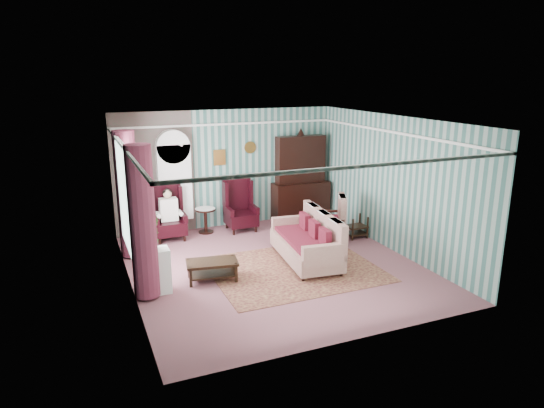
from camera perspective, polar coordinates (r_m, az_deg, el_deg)
name	(u,v)px	position (r m, az deg, el deg)	size (l,w,h in m)	color
floor	(274,266)	(9.78, 0.24, -7.33)	(6.00, 6.00, 0.00)	#814B52
room_shell	(240,168)	(9.15, -3.75, 4.20)	(5.53, 6.02, 2.91)	#3D6F65
bookcase	(175,188)	(11.67, -11.35, 1.88)	(0.80, 0.28, 2.24)	white
dresser_hutch	(301,176)	(12.56, 3.44, 3.36)	(1.50, 0.56, 2.36)	black
wingback_left	(169,213)	(11.38, -12.06, -1.08)	(0.76, 0.80, 1.25)	black
wingback_right	(241,206)	(11.80, -3.70, -0.19)	(0.76, 0.80, 1.25)	black
seated_woman	(169,215)	(11.39, -12.05, -1.25)	(0.44, 0.40, 1.18)	silver
round_side_table	(206,221)	(11.80, -7.82, -1.95)	(0.50, 0.50, 0.60)	black
nest_table	(356,226)	(11.53, 9.88, -2.60)	(0.45, 0.38, 0.54)	black
plant_stand	(154,271)	(8.76, -13.72, -7.70)	(0.55, 0.35, 0.80)	silver
rug	(294,269)	(9.64, 2.60, -7.66)	(3.20, 2.60, 0.01)	#49181D
sofa	(306,237)	(9.87, 3.99, -3.87)	(2.07, 0.98, 1.06)	#B4AA8C
floral_armchair	(327,221)	(11.13, 6.47, -2.00)	(0.89, 0.83, 0.96)	beige
coffee_table	(212,271)	(9.15, -7.04, -7.79)	(0.94, 0.53, 0.38)	black
potted_plant_a	(147,240)	(8.47, -14.44, -4.15)	(0.38, 0.33, 0.42)	#25591B
potted_plant_b	(151,232)	(8.67, -14.07, -3.27)	(0.29, 0.24, 0.54)	#1C541A
potted_plant_c	(151,238)	(8.56, -14.07, -3.85)	(0.24, 0.24, 0.43)	#274F18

